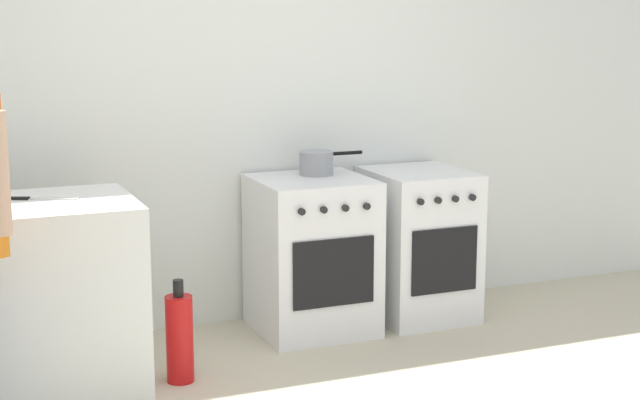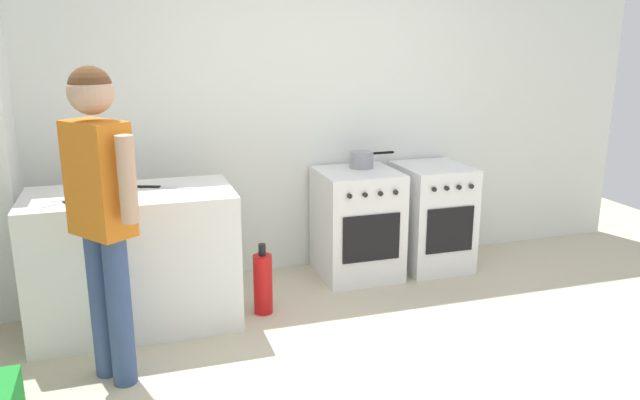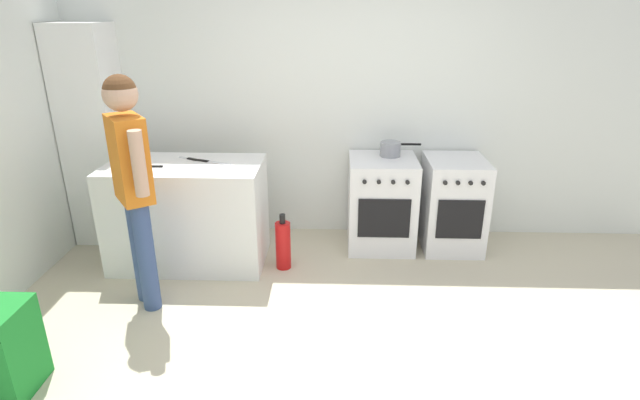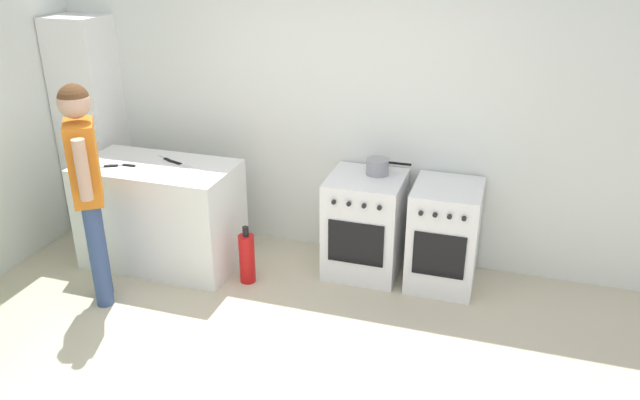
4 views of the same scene
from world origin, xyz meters
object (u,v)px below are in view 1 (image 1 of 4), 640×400
(oven_right, at_px, (418,244))
(pot, at_px, (317,163))
(knife_carving, at_px, (39,199))
(oven_left, at_px, (312,255))
(fire_extinguisher, at_px, (180,338))

(oven_right, height_order, pot, pot)
(oven_right, xyz_separation_m, knife_carving, (-2.12, -0.33, 0.48))
(oven_left, distance_m, oven_right, 0.66)
(oven_right, xyz_separation_m, pot, (-0.59, 0.10, 0.49))
(pot, relative_size, fire_extinguisher, 0.73)
(pot, bearing_deg, oven_left, -125.19)
(oven_right, bearing_deg, knife_carving, -171.22)
(oven_left, relative_size, fire_extinguisher, 1.70)
(oven_left, xyz_separation_m, fire_extinguisher, (-0.87, -0.48, -0.21))
(pot, relative_size, knife_carving, 1.15)
(knife_carving, height_order, fire_extinguisher, knife_carving)
(pot, bearing_deg, fire_extinguisher, -148.45)
(oven_left, bearing_deg, pot, 54.81)
(oven_left, distance_m, pot, 0.50)
(oven_left, distance_m, knife_carving, 1.57)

